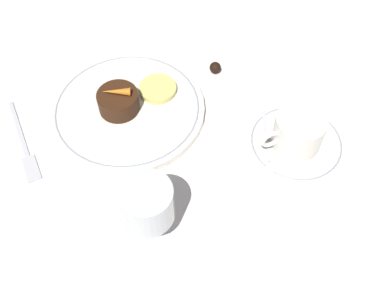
{
  "coord_description": "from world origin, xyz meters",
  "views": [
    {
      "loc": [
        0.1,
        0.48,
        0.6
      ],
      "look_at": [
        -0.04,
        0.11,
        0.04
      ],
      "focal_mm": 42.0,
      "sensor_mm": 36.0,
      "label": 1
    }
  ],
  "objects_px": {
    "dinner_plate": "(128,109)",
    "coffee_cup": "(298,131)",
    "fork": "(25,148)",
    "wine_glass": "(147,206)",
    "dessert_cake": "(118,101)"
  },
  "relations": [
    {
      "from": "dinner_plate",
      "to": "coffee_cup",
      "type": "relative_size",
      "value": 2.5
    },
    {
      "from": "coffee_cup",
      "to": "fork",
      "type": "distance_m",
      "value": 0.44
    },
    {
      "from": "wine_glass",
      "to": "coffee_cup",
      "type": "bearing_deg",
      "value": -168.22
    },
    {
      "from": "coffee_cup",
      "to": "wine_glass",
      "type": "distance_m",
      "value": 0.27
    },
    {
      "from": "coffee_cup",
      "to": "wine_glass",
      "type": "relative_size",
      "value": 0.98
    },
    {
      "from": "dinner_plate",
      "to": "fork",
      "type": "distance_m",
      "value": 0.18
    },
    {
      "from": "coffee_cup",
      "to": "wine_glass",
      "type": "height_order",
      "value": "wine_glass"
    },
    {
      "from": "dinner_plate",
      "to": "fork",
      "type": "xyz_separation_m",
      "value": [
        0.18,
        0.01,
        -0.01
      ]
    },
    {
      "from": "dinner_plate",
      "to": "dessert_cake",
      "type": "relative_size",
      "value": 3.84
    },
    {
      "from": "coffee_cup",
      "to": "fork",
      "type": "bearing_deg",
      "value": -20.26
    },
    {
      "from": "wine_glass",
      "to": "dinner_plate",
      "type": "bearing_deg",
      "value": -97.93
    },
    {
      "from": "wine_glass",
      "to": "dessert_cake",
      "type": "bearing_deg",
      "value": -94.55
    },
    {
      "from": "coffee_cup",
      "to": "dessert_cake",
      "type": "xyz_separation_m",
      "value": [
        0.25,
        -0.17,
        -0.01
      ]
    },
    {
      "from": "dinner_plate",
      "to": "coffee_cup",
      "type": "xyz_separation_m",
      "value": [
        -0.23,
        0.17,
        0.03
      ]
    },
    {
      "from": "fork",
      "to": "dinner_plate",
      "type": "bearing_deg",
      "value": -175.4
    }
  ]
}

